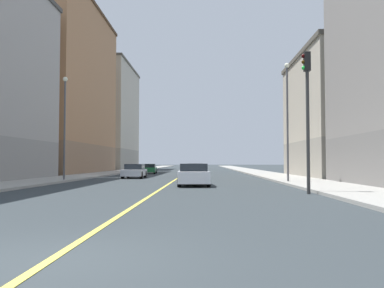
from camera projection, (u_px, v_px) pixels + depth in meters
The scene contains 14 objects.
ground_plane at pixel (48, 262), 6.06m from camera, with size 400.00×400.00×0.00m, color #2F363A.
sidewalk_left at pixel (257, 172), 54.73m from camera, with size 3.99×168.00×0.15m, color #9E9B93.
sidewalk_right at pixel (116, 172), 55.26m from camera, with size 3.99×168.00×0.15m, color #9E9B93.
lane_center_stripe at pixel (186, 173), 54.99m from camera, with size 0.16×154.00×0.01m, color #E5D14C.
building_left_mid at pixel (361, 115), 39.19m from camera, with size 12.28×15.23×12.00m.
building_right_midblock at pixel (51, 89), 52.93m from camera, with size 12.28×23.70×21.97m.
building_right_distant at pixel (100, 118), 78.22m from camera, with size 12.28×19.71×20.01m.
traffic_light_left_near at pixel (307, 103), 18.95m from camera, with size 0.40×0.32×6.65m.
street_lamp_left_near at pixel (287, 111), 28.29m from camera, with size 0.36×0.36×8.28m.
street_lamp_right_near at pixel (65, 118), 30.78m from camera, with size 0.36×0.36×7.83m.
car_maroon at pixel (195, 170), 40.09m from camera, with size 1.89×4.25×1.33m.
car_white at pixel (194, 175), 25.19m from camera, with size 2.06×4.48×1.38m.
car_silver at pixel (134, 171), 36.91m from camera, with size 1.85×3.91×1.29m.
car_green at pixel (149, 169), 50.84m from camera, with size 2.07×4.34×1.23m.
Camera 1 is at (2.32, -6.07, 1.50)m, focal length 37.93 mm.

